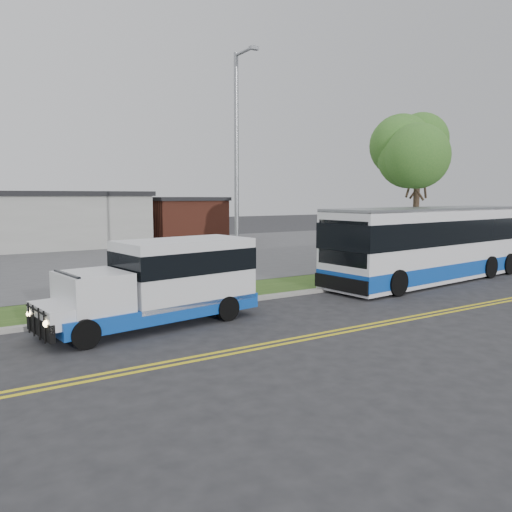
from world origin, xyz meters
TOP-DOWN VIEW (x-y plane):
  - ground at (0.00, 0.00)m, footprint 140.00×140.00m
  - lane_line_north at (0.00, -3.85)m, footprint 70.00×0.12m
  - lane_line_south at (0.00, -4.15)m, footprint 70.00×0.12m
  - curb at (0.00, 1.10)m, footprint 80.00×0.30m
  - verge at (0.00, 2.90)m, footprint 80.00×3.30m
  - parking_lot at (0.00, 17.00)m, footprint 80.00×25.00m
  - brick_wing at (10.50, 26.00)m, footprint 6.30×7.30m
  - tree_east at (14.00, 3.00)m, footprint 5.20×5.20m
  - streetlight_near at (3.00, 2.73)m, footprint 0.35×1.53m
  - shuttle_bus at (-1.33, -0.28)m, footprint 7.07×3.16m
  - transit_bus at (12.34, 0.60)m, footprint 12.72×4.10m

SIDE VIEW (x-z plane):
  - ground at x=0.00m, z-range 0.00..0.00m
  - lane_line_north at x=0.00m, z-range 0.00..0.01m
  - lane_line_south at x=0.00m, z-range 0.00..0.01m
  - verge at x=0.00m, z-range 0.00..0.10m
  - parking_lot at x=0.00m, z-range 0.00..0.10m
  - curb at x=0.00m, z-range 0.00..0.15m
  - shuttle_bus at x=-1.33m, z-range 0.09..2.71m
  - transit_bus at x=12.34m, z-range 0.02..3.49m
  - brick_wing at x=10.50m, z-range 0.01..3.91m
  - streetlight_near at x=3.00m, z-range 0.48..9.98m
  - tree_east at x=14.00m, z-range 2.04..10.37m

